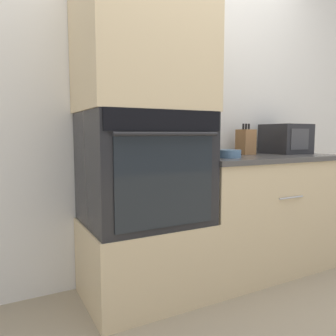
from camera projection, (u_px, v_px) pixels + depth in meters
ground_plane at (220, 302)px, 2.03m from camera, size 12.00×12.00×0.00m
wall_back at (171, 106)px, 2.46m from camera, size 8.00×0.05×2.50m
oven_cabinet_base at (145, 259)px, 2.09m from camera, size 0.75×0.60×0.49m
wall_oven at (144, 168)px, 2.03m from camera, size 0.73×0.64×0.68m
oven_cabinet_upper at (143, 39)px, 1.95m from camera, size 0.75×0.60×0.87m
counter_unit at (258, 212)px, 2.53m from camera, size 1.19×0.63×0.88m
microwave at (286, 139)px, 2.71m from camera, size 0.32×0.32×0.24m
knife_block at (246, 142)px, 2.58m from camera, size 0.11×0.12×0.24m
bowl at (229, 154)px, 2.23m from camera, size 0.16×0.16×0.05m
condiment_jar_near at (216, 150)px, 2.52m from camera, size 0.04×0.04×0.08m
condiment_jar_mid at (245, 149)px, 2.70m from camera, size 0.06×0.06×0.08m
condiment_jar_far at (212, 151)px, 2.33m from camera, size 0.05×0.05×0.08m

